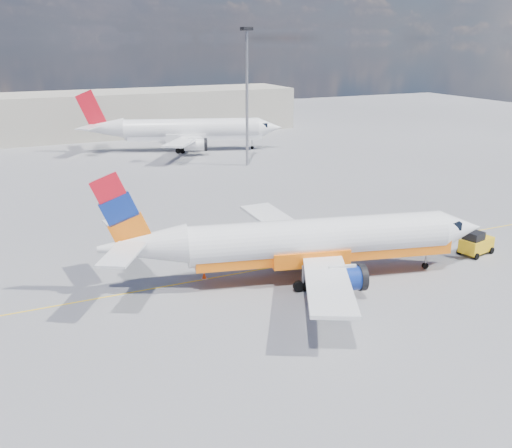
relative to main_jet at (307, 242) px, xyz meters
name	(u,v)px	position (x,y,z in m)	size (l,w,h in m)	color
ground	(252,288)	(-4.47, 0.09, -3.02)	(240.00, 240.00, 0.00)	slate
taxi_line	(236,274)	(-4.47, 3.09, -3.01)	(70.00, 0.15, 0.01)	yellow
terminal_main	(112,113)	(0.53, 75.09, 0.98)	(70.00, 14.00, 8.00)	#BCB5A2
main_jet	(307,242)	(0.00, 0.00, 0.00)	(30.00, 23.02, 9.05)	white
second_jet	(186,130)	(8.00, 53.73, 0.28)	(32.61, 24.76, 9.90)	white
gse_tug	(476,243)	(15.61, -1.48, -2.02)	(3.24, 2.42, 2.10)	black
traffic_cone	(204,275)	(-7.05, 3.23, -2.74)	(0.41, 0.41, 0.57)	white
floodlight_mast	(247,85)	(12.45, 39.17, 8.33)	(1.38, 1.38, 18.93)	gray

